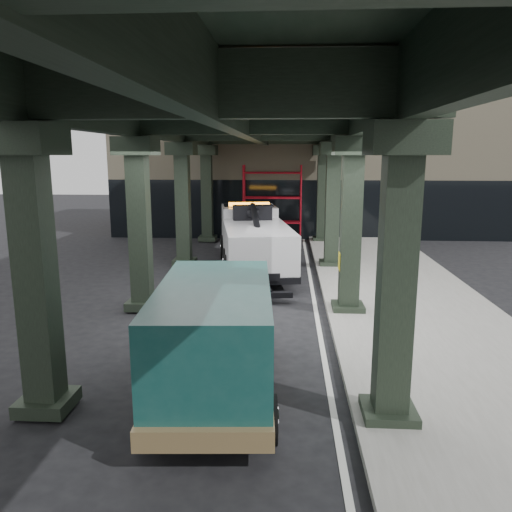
% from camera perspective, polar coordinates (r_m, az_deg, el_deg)
% --- Properties ---
extents(ground, '(90.00, 90.00, 0.00)m').
position_cam_1_polar(ground, '(12.78, -0.34, -9.17)').
color(ground, black).
rests_on(ground, ground).
extents(sidewalk, '(5.00, 40.00, 0.15)m').
position_cam_1_polar(sidewalk, '(15.07, 17.66, -6.19)').
color(sidewalk, gray).
rests_on(sidewalk, ground).
extents(lane_stripe, '(0.12, 38.00, 0.01)m').
position_cam_1_polar(lane_stripe, '(14.67, 6.90, -6.49)').
color(lane_stripe, silver).
rests_on(lane_stripe, ground).
extents(viaduct, '(7.40, 32.00, 6.40)m').
position_cam_1_polar(viaduct, '(14.02, -1.46, 15.37)').
color(viaduct, black).
rests_on(viaduct, ground).
extents(building, '(22.00, 10.00, 8.00)m').
position_cam_1_polar(building, '(31.96, 5.86, 10.49)').
color(building, '#C6B793').
rests_on(building, ground).
extents(scaffolding, '(3.08, 0.88, 4.00)m').
position_cam_1_polar(scaffolding, '(26.70, 1.88, 6.30)').
color(scaffolding, red).
rests_on(scaffolding, ground).
extents(tow_truck, '(3.46, 8.36, 2.67)m').
position_cam_1_polar(tow_truck, '(19.74, -0.34, 2.11)').
color(tow_truck, black).
rests_on(tow_truck, ground).
extents(towed_van, '(2.50, 5.58, 2.21)m').
position_cam_1_polar(towed_van, '(9.57, -4.58, -8.84)').
color(towed_van, '#134642').
rests_on(towed_van, ground).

